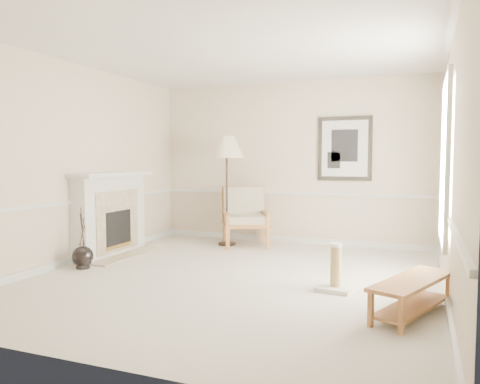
% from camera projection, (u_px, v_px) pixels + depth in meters
% --- Properties ---
extents(ground, '(5.50, 5.50, 0.00)m').
position_uv_depth(ground, '(235.00, 278.00, 5.99)').
color(ground, silver).
rests_on(ground, ground).
extents(room, '(5.04, 5.54, 2.92)m').
position_uv_depth(room, '(247.00, 131.00, 5.88)').
color(room, beige).
rests_on(room, ground).
extents(fireplace, '(0.64, 1.64, 1.31)m').
position_uv_depth(fireplace, '(111.00, 215.00, 7.35)').
color(fireplace, white).
rests_on(fireplace, ground).
extents(floor_vase, '(0.29, 0.29, 0.86)m').
position_uv_depth(floor_vase, '(83.00, 257.00, 6.48)').
color(floor_vase, black).
rests_on(floor_vase, ground).
extents(armchair, '(1.06, 1.09, 1.03)m').
position_uv_depth(armchair, '(245.00, 214.00, 8.26)').
color(armchair, '#A86A36').
rests_on(armchair, ground).
extents(floor_lamp, '(0.64, 0.64, 1.92)m').
position_uv_depth(floor_lamp, '(227.00, 150.00, 8.17)').
color(floor_lamp, black).
rests_on(floor_lamp, ground).
extents(bench, '(0.81, 1.30, 0.36)m').
position_uv_depth(bench, '(412.00, 291.00, 4.53)').
color(bench, '#A86A36').
rests_on(bench, ground).
extents(scratching_post, '(0.43, 0.43, 0.55)m').
position_uv_depth(scratching_post, '(336.00, 275.00, 5.40)').
color(scratching_post, silver).
rests_on(scratching_post, ground).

